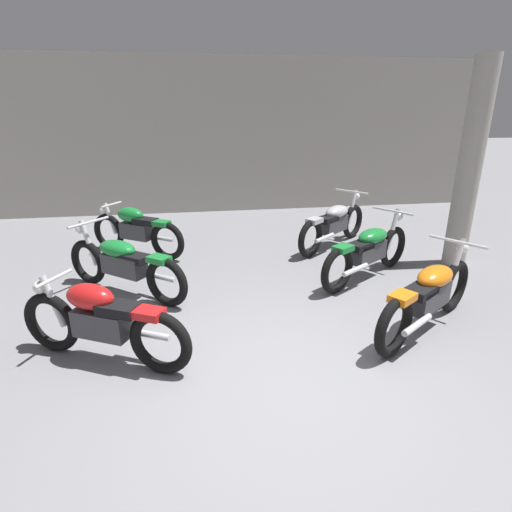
{
  "coord_description": "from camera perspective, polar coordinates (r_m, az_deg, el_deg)",
  "views": [
    {
      "loc": [
        -0.83,
        -3.09,
        2.47
      ],
      "look_at": [
        0.0,
        2.12,
        0.55
      ],
      "focal_mm": 28.74,
      "sensor_mm": 36.0,
      "label": 1
    }
  ],
  "objects": [
    {
      "name": "ground_plane",
      "position": [
        4.04,
        4.98,
        -17.77
      ],
      "size": [
        60.0,
        60.0,
        0.0
      ],
      "primitive_type": "plane",
      "color": "gray"
    },
    {
      "name": "motorcycle_right_row_2",
      "position": [
        7.74,
        10.79,
        4.52
      ],
      "size": [
        1.73,
        1.48,
        0.97
      ],
      "color": "black",
      "rests_on": "ground"
    },
    {
      "name": "motorcycle_right_row_0",
      "position": [
        5.11,
        22.97,
        -4.97
      ],
      "size": [
        1.85,
        1.31,
        0.97
      ],
      "color": "black",
      "rests_on": "ground"
    },
    {
      "name": "motorcycle_left_row_0",
      "position": [
        4.42,
        -20.75,
        -8.45
      ],
      "size": [
        1.81,
        0.98,
        0.88
      ],
      "color": "black",
      "rests_on": "ground"
    },
    {
      "name": "motorcycle_right_row_1",
      "position": [
        6.37,
        15.39,
        0.78
      ],
      "size": [
        1.86,
        1.3,
        0.97
      ],
      "color": "black",
      "rests_on": "ground"
    },
    {
      "name": "motorcycle_left_row_2",
      "position": [
        7.48,
        -16.37,
        3.57
      ],
      "size": [
        1.7,
        1.19,
        0.88
      ],
      "color": "black",
      "rests_on": "ground"
    },
    {
      "name": "back_wall",
      "position": [
        10.32,
        -4.6,
        16.19
      ],
      "size": [
        13.49,
        0.24,
        3.6
      ],
      "primitive_type": "cube",
      "color": "#9E998E",
      "rests_on": "ground"
    },
    {
      "name": "support_pillar",
      "position": [
        7.29,
        27.59,
        10.92
      ],
      "size": [
        0.36,
        0.36,
        3.2
      ],
      "primitive_type": "cylinder",
      "color": "#9E998E",
      "rests_on": "ground"
    },
    {
      "name": "motorcycle_left_row_1",
      "position": [
        5.91,
        -17.98,
        -0.99
      ],
      "size": [
        1.77,
        1.44,
        0.97
      ],
      "color": "black",
      "rests_on": "ground"
    }
  ]
}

